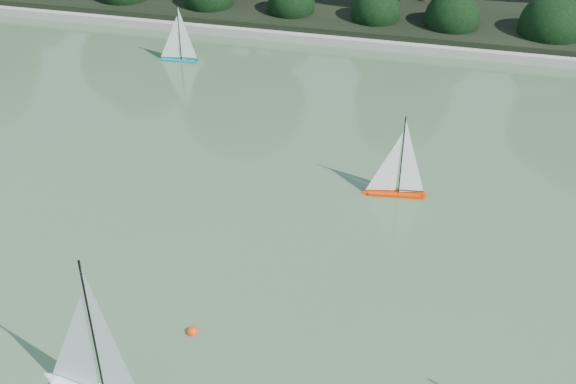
{
  "coord_description": "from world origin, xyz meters",
  "views": [
    {
      "loc": [
        1.94,
        -5.28,
        5.74
      ],
      "look_at": [
        0.08,
        2.17,
        0.7
      ],
      "focal_mm": 45.0,
      "sensor_mm": 36.0,
      "label": 1
    }
  ],
  "objects_px": {
    "sailboat_orange": "(391,182)",
    "sailboat_white_a": "(89,374)",
    "race_buoy": "(192,332)",
    "sailboat_teal": "(176,51)"
  },
  "relations": [
    {
      "from": "race_buoy",
      "to": "sailboat_teal",
      "type": "bearing_deg",
      "value": 112.65
    },
    {
      "from": "sailboat_white_a",
      "to": "sailboat_teal",
      "type": "relative_size",
      "value": 1.52
    },
    {
      "from": "race_buoy",
      "to": "sailboat_orange",
      "type": "bearing_deg",
      "value": 61.7
    },
    {
      "from": "sailboat_white_a",
      "to": "sailboat_orange",
      "type": "xyz_separation_m",
      "value": [
        2.46,
        4.42,
        -0.09
      ]
    },
    {
      "from": "sailboat_orange",
      "to": "sailboat_teal",
      "type": "distance_m",
      "value": 6.14
    },
    {
      "from": "sailboat_white_a",
      "to": "sailboat_orange",
      "type": "height_order",
      "value": "sailboat_white_a"
    },
    {
      "from": "sailboat_white_a",
      "to": "race_buoy",
      "type": "xyz_separation_m",
      "value": [
        0.66,
        1.09,
        -0.3
      ]
    },
    {
      "from": "sailboat_orange",
      "to": "sailboat_white_a",
      "type": "bearing_deg",
      "value": -119.09
    },
    {
      "from": "sailboat_orange",
      "to": "race_buoy",
      "type": "distance_m",
      "value": 3.79
    },
    {
      "from": "race_buoy",
      "to": "sailboat_white_a",
      "type": "bearing_deg",
      "value": -121.44
    }
  ]
}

